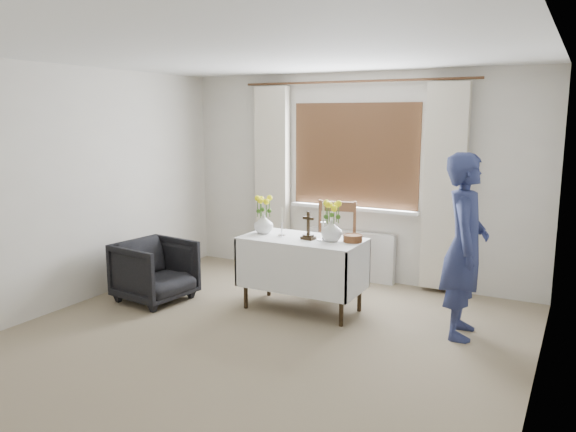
% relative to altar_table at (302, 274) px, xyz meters
% --- Properties ---
extents(ground, '(5.00, 5.00, 0.00)m').
position_rel_altar_table_xyz_m(ground, '(0.02, -1.13, -0.38)').
color(ground, gray).
rests_on(ground, ground).
extents(altar_table, '(1.24, 0.64, 0.76)m').
position_rel_altar_table_xyz_m(altar_table, '(0.00, 0.00, 0.00)').
color(altar_table, white).
rests_on(altar_table, ground).
extents(wooden_chair, '(0.56, 0.56, 1.03)m').
position_rel_altar_table_xyz_m(wooden_chair, '(0.04, 0.69, 0.13)').
color(wooden_chair, '#56311D').
rests_on(wooden_chair, ground).
extents(armchair, '(0.81, 0.79, 0.66)m').
position_rel_altar_table_xyz_m(armchair, '(-1.54, -0.49, -0.05)').
color(armchair, black).
rests_on(armchair, ground).
extents(person, '(0.48, 0.66, 1.68)m').
position_rel_altar_table_xyz_m(person, '(1.59, 0.08, 0.46)').
color(person, navy).
rests_on(person, ground).
extents(radiator, '(1.10, 0.10, 0.60)m').
position_rel_altar_table_xyz_m(radiator, '(0.02, 1.29, -0.08)').
color(radiator, silver).
rests_on(radiator, ground).
extents(wooden_cross, '(0.14, 0.11, 0.29)m').
position_rel_altar_table_xyz_m(wooden_cross, '(0.08, -0.02, 0.52)').
color(wooden_cross, black).
rests_on(wooden_cross, altar_table).
extents(candlestick_left, '(0.10, 0.10, 0.30)m').
position_rel_altar_table_xyz_m(candlestick_left, '(-0.23, -0.02, 0.53)').
color(candlestick_left, white).
rests_on(candlestick_left, altar_table).
extents(candlestick_right, '(0.13, 0.13, 0.39)m').
position_rel_altar_table_xyz_m(candlestick_right, '(0.23, 0.00, 0.57)').
color(candlestick_right, white).
rests_on(candlestick_right, altar_table).
extents(flower_vase_left, '(0.23, 0.23, 0.21)m').
position_rel_altar_table_xyz_m(flower_vase_left, '(-0.47, 0.01, 0.49)').
color(flower_vase_left, silver).
rests_on(flower_vase_left, altar_table).
extents(flower_vase_right, '(0.22, 0.22, 0.22)m').
position_rel_altar_table_xyz_m(flower_vase_right, '(0.32, 0.02, 0.49)').
color(flower_vase_right, silver).
rests_on(flower_vase_right, altar_table).
extents(wicker_basket, '(0.20, 0.20, 0.07)m').
position_rel_altar_table_xyz_m(wicker_basket, '(0.51, 0.08, 0.42)').
color(wicker_basket, brown).
rests_on(wicker_basket, altar_table).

